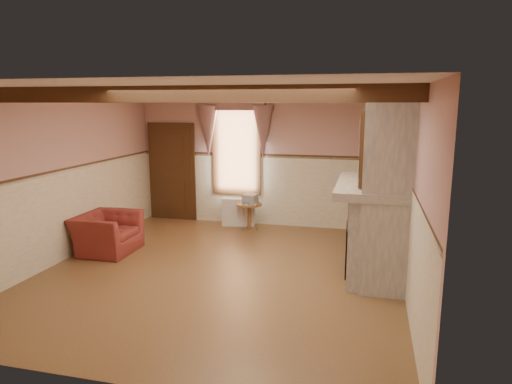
% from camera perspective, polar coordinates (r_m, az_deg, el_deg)
% --- Properties ---
extents(floor, '(5.50, 6.00, 0.01)m').
position_cam_1_polar(floor, '(7.26, -4.44, -9.92)').
color(floor, brown).
rests_on(floor, ground).
extents(ceiling, '(5.50, 6.00, 0.01)m').
position_cam_1_polar(ceiling, '(6.79, -4.80, 12.75)').
color(ceiling, silver).
rests_on(ceiling, wall_back).
extents(wall_back, '(5.50, 0.02, 2.80)m').
position_cam_1_polar(wall_back, '(9.75, 1.01, 4.00)').
color(wall_back, tan).
rests_on(wall_back, floor).
extents(wall_front, '(5.50, 0.02, 2.80)m').
position_cam_1_polar(wall_front, '(4.23, -17.71, -5.89)').
color(wall_front, tan).
rests_on(wall_front, floor).
extents(wall_left, '(0.02, 6.00, 2.80)m').
position_cam_1_polar(wall_left, '(8.18, -23.21, 1.75)').
color(wall_left, tan).
rests_on(wall_left, floor).
extents(wall_right, '(0.02, 6.00, 2.80)m').
position_cam_1_polar(wall_right, '(6.56, 18.80, -0.04)').
color(wall_right, tan).
rests_on(wall_right, floor).
extents(wainscot, '(5.50, 6.00, 1.50)m').
position_cam_1_polar(wainscot, '(7.03, -4.53, -4.20)').
color(wainscot, beige).
rests_on(wainscot, floor).
extents(chair_rail, '(5.50, 6.00, 0.08)m').
position_cam_1_polar(chair_rail, '(6.87, -4.63, 1.85)').
color(chair_rail, black).
rests_on(chair_rail, wainscot).
extents(firebox, '(0.20, 0.95, 0.90)m').
position_cam_1_polar(firebox, '(7.35, 12.11, -6.18)').
color(firebox, black).
rests_on(firebox, floor).
extents(armchair, '(0.93, 1.06, 0.69)m').
position_cam_1_polar(armchair, '(8.49, -18.10, -4.90)').
color(armchair, maroon).
rests_on(armchair, floor).
extents(side_table, '(0.65, 0.65, 0.55)m').
position_cam_1_polar(side_table, '(9.52, -0.84, -3.07)').
color(side_table, brown).
rests_on(side_table, floor).
extents(book_stack, '(0.29, 0.34, 0.20)m').
position_cam_1_polar(book_stack, '(9.41, -0.71, -0.88)').
color(book_stack, '#B7AD8C').
rests_on(book_stack, side_table).
extents(radiator, '(0.72, 0.28, 0.60)m').
position_cam_1_polar(radiator, '(9.78, -2.21, -2.54)').
color(radiator, silver).
rests_on(radiator, floor).
extents(bowl, '(0.37, 0.37, 0.09)m').
position_cam_1_polar(bowl, '(7.13, 14.41, 1.58)').
color(bowl, brown).
rests_on(bowl, mantel).
extents(mantel_clock, '(0.14, 0.24, 0.20)m').
position_cam_1_polar(mantel_clock, '(7.64, 14.42, 2.61)').
color(mantel_clock, '#31210D').
rests_on(mantel_clock, mantel).
extents(oil_lamp, '(0.11, 0.11, 0.28)m').
position_cam_1_polar(oil_lamp, '(7.52, 14.43, 2.79)').
color(oil_lamp, gold).
rests_on(oil_lamp, mantel).
extents(candle_red, '(0.06, 0.06, 0.16)m').
position_cam_1_polar(candle_red, '(6.57, 14.43, 1.11)').
color(candle_red, '#AD2F15').
rests_on(candle_red, mantel).
extents(jar_yellow, '(0.06, 0.06, 0.12)m').
position_cam_1_polar(jar_yellow, '(6.83, 14.42, 1.30)').
color(jar_yellow, gold).
rests_on(jar_yellow, mantel).
extents(fireplace, '(0.85, 2.00, 2.80)m').
position_cam_1_polar(fireplace, '(7.13, 15.83, 0.98)').
color(fireplace, gray).
rests_on(fireplace, floor).
extents(mantel, '(1.05, 2.05, 0.12)m').
position_cam_1_polar(mantel, '(7.13, 14.37, 0.73)').
color(mantel, gray).
rests_on(mantel, fireplace).
extents(overmantel_mirror, '(0.06, 1.44, 1.04)m').
position_cam_1_polar(overmantel_mirror, '(7.05, 13.09, 5.68)').
color(overmantel_mirror, silver).
rests_on(overmantel_mirror, fireplace).
extents(door, '(1.10, 0.10, 2.10)m').
position_cam_1_polar(door, '(10.41, -10.42, 2.32)').
color(door, black).
rests_on(door, floor).
extents(window, '(1.06, 0.08, 2.02)m').
position_cam_1_polar(window, '(9.84, -2.45, 5.52)').
color(window, white).
rests_on(window, wall_back).
extents(window_drapes, '(1.30, 0.14, 1.40)m').
position_cam_1_polar(window_drapes, '(9.72, -2.63, 9.00)').
color(window_drapes, gray).
rests_on(window_drapes, wall_back).
extents(ceiling_beam_front, '(5.50, 0.18, 0.20)m').
position_cam_1_polar(ceiling_beam_front, '(5.66, -8.77, 12.00)').
color(ceiling_beam_front, black).
rests_on(ceiling_beam_front, ceiling).
extents(ceiling_beam_back, '(5.50, 0.18, 0.20)m').
position_cam_1_polar(ceiling_beam_back, '(7.93, -1.95, 11.80)').
color(ceiling_beam_back, black).
rests_on(ceiling_beam_back, ceiling).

